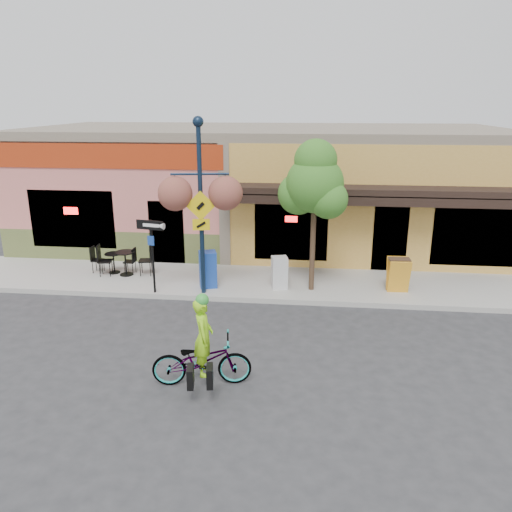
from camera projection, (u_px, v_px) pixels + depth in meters
The scene contains 14 objects.
ground at pixel (241, 310), 13.67m from camera, with size 90.00×90.00×0.00m, color #2D2D30.
sidewalk at pixel (250, 282), 15.55m from camera, with size 24.00×3.00×0.15m, color #9E9B93.
curb at pixel (244, 300), 14.17m from camera, with size 24.00×0.12×0.15m, color #A8A59E.
building at pixel (266, 184), 20.12m from camera, with size 18.20×8.20×4.50m, color #CE6E66, non-canonical shape.
bicycle at pixel (202, 360), 9.94m from camera, with size 0.69×1.98×1.04m, color maroon.
cyclist_rider at pixel (204, 348), 9.86m from camera, with size 0.58×0.38×1.59m, color #96E418.
lamp_post at pixel (201, 209), 13.76m from camera, with size 1.58×0.63×4.96m, color #102034, non-canonical shape.
one_way_sign at pixel (153, 257), 14.19m from camera, with size 0.83×0.18×2.16m, color black, non-canonical shape.
cafe_set_left at pixel (114, 260), 16.03m from camera, with size 1.43×0.72×0.86m, color black, non-canonical shape.
cafe_set_right at pixel (125, 260), 15.80m from camera, with size 1.68×0.84×1.01m, color black, non-canonical shape.
newspaper_box_blue at pixel (208, 269), 14.79m from camera, with size 0.49×0.44×1.09m, color #1B42A4, non-canonical shape.
newspaper_box_grey at pixel (279, 273), 14.72m from camera, with size 0.45×0.40×0.96m, color silver, non-canonical shape.
street_tree at pixel (314, 216), 14.09m from camera, with size 1.72×1.72×4.41m, color #3D7A26, non-canonical shape.
sandwich_board at pixel (399, 277), 14.27m from camera, with size 0.60×0.44×1.00m, color orange, non-canonical shape.
Camera 1 is at (1.77, -12.50, 5.47)m, focal length 35.00 mm.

